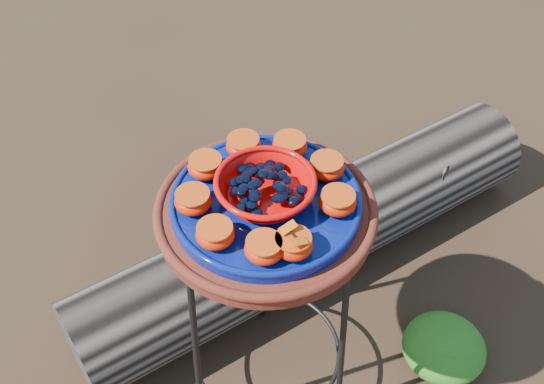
{
  "coord_description": "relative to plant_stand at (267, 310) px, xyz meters",
  "views": [
    {
      "loc": [
        -0.06,
        -0.98,
        1.81
      ],
      "look_at": [
        0.01,
        0.0,
        0.79
      ],
      "focal_mm": 45.0,
      "sensor_mm": 36.0,
      "label": 1
    }
  ],
  "objects": [
    {
      "name": "orange_half_5",
      "position": [
        -0.12,
        0.09,
        0.44
      ],
      "size": [
        0.08,
        0.08,
        0.04
      ],
      "primitive_type": "ellipsoid",
      "color": "#BC0200",
      "rests_on": "cobalt_plate"
    },
    {
      "name": "orange_half_8",
      "position": [
        -0.01,
        -0.15,
        0.44
      ],
      "size": [
        0.08,
        0.08,
        0.04
      ],
      "primitive_type": "ellipsoid",
      "color": "#BC0200",
      "rests_on": "cobalt_plate"
    },
    {
      "name": "orange_half_0",
      "position": [
        0.04,
        -0.14,
        0.44
      ],
      "size": [
        0.08,
        0.08,
        0.04
      ],
      "primitive_type": "ellipsoid",
      "color": "#BC0200",
      "rests_on": "cobalt_plate"
    },
    {
      "name": "orange_half_7",
      "position": [
        -0.11,
        -0.11,
        0.44
      ],
      "size": [
        0.08,
        0.08,
        0.04
      ],
      "primitive_type": "ellipsoid",
      "color": "#BC0200",
      "rests_on": "cobalt_plate"
    },
    {
      "name": "orange_half_4",
      "position": [
        -0.04,
        0.15,
        0.44
      ],
      "size": [
        0.08,
        0.08,
        0.04
      ],
      "primitive_type": "ellipsoid",
      "color": "#BC0200",
      "rests_on": "cobalt_plate"
    },
    {
      "name": "orange_half_2",
      "position": [
        0.14,
        0.06,
        0.44
      ],
      "size": [
        0.08,
        0.08,
        0.04
      ],
      "primitive_type": "ellipsoid",
      "color": "#BC0200",
      "rests_on": "cobalt_plate"
    },
    {
      "name": "orange_half_3",
      "position": [
        0.06,
        0.14,
        0.44
      ],
      "size": [
        0.08,
        0.08,
        0.04
      ],
      "primitive_type": "ellipsoid",
      "color": "#BC0200",
      "rests_on": "cobalt_plate"
    },
    {
      "name": "butterfly",
      "position": [
        0.04,
        -0.14,
        0.46
      ],
      "size": [
        0.09,
        0.07,
        0.01
      ],
      "primitive_type": null,
      "rotation": [
        0.0,
        0.0,
        0.44
      ],
      "color": "#CD540B",
      "rests_on": "orange_half_0"
    },
    {
      "name": "ground",
      "position": [
        0.0,
        0.0,
        -0.35
      ],
      "size": [
        60.0,
        60.0,
        0.0
      ],
      "primitive_type": "plane",
      "color": "black"
    },
    {
      "name": "orange_half_6",
      "position": [
        -0.15,
        -0.01,
        0.44
      ],
      "size": [
        0.08,
        0.08,
        0.04
      ],
      "primitive_type": "ellipsoid",
      "color": "#BC0200",
      "rests_on": "cobalt_plate"
    },
    {
      "name": "orange_half_1",
      "position": [
        0.15,
        -0.04,
        0.44
      ],
      "size": [
        0.08,
        0.08,
        0.04
      ],
      "primitive_type": "ellipsoid",
      "color": "#BC0200",
      "rests_on": "cobalt_plate"
    },
    {
      "name": "cobalt_plate",
      "position": [
        0.0,
        0.0,
        0.4
      ],
      "size": [
        0.4,
        0.4,
        0.03
      ],
      "primitive_type": "cylinder",
      "color": "#001062",
      "rests_on": "terracotta_saucer"
    },
    {
      "name": "terracotta_saucer",
      "position": [
        0.0,
        0.0,
        0.37
      ],
      "size": [
        0.47,
        0.47,
        0.04
      ],
      "primitive_type": "cylinder",
      "color": "#401709",
      "rests_on": "plant_stand"
    },
    {
      "name": "foliage_right",
      "position": [
        0.52,
        0.03,
        -0.29
      ],
      "size": [
        0.25,
        0.25,
        0.12
      ],
      "primitive_type": "ellipsoid",
      "color": "#25691A",
      "rests_on": "ground"
    },
    {
      "name": "glass_gems",
      "position": [
        0.0,
        0.0,
        0.48
      ],
      "size": [
        0.16,
        0.16,
        0.03
      ],
      "primitive_type": null,
      "color": "black",
      "rests_on": "red_bowl"
    },
    {
      "name": "plant_stand",
      "position": [
        0.0,
        0.0,
        0.0
      ],
      "size": [
        0.44,
        0.44,
        0.7
      ],
      "primitive_type": null,
      "color": "black",
      "rests_on": "ground"
    },
    {
      "name": "foliage_left",
      "position": [
        -0.38,
        0.24,
        -0.29
      ],
      "size": [
        0.25,
        0.25,
        0.13
      ],
      "primitive_type": "ellipsoid",
      "color": "#25691A",
      "rests_on": "ground"
    },
    {
      "name": "driftwood_log",
      "position": [
        0.17,
        0.42,
        -0.2
      ],
      "size": [
        1.6,
        1.12,
        0.3
      ],
      "primitive_type": null,
      "rotation": [
        0.0,
        0.0,
        0.5
      ],
      "color": "black",
      "rests_on": "ground"
    },
    {
      "name": "foliage_back",
      "position": [
        -0.12,
        0.55,
        -0.27
      ],
      "size": [
        0.3,
        0.3,
        0.15
      ],
      "primitive_type": "ellipsoid",
      "color": "#25691A",
      "rests_on": "ground"
    },
    {
      "name": "red_bowl",
      "position": [
        0.0,
        0.0,
        0.44
      ],
      "size": [
        0.2,
        0.2,
        0.06
      ],
      "primitive_type": null,
      "color": "red",
      "rests_on": "cobalt_plate"
    }
  ]
}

